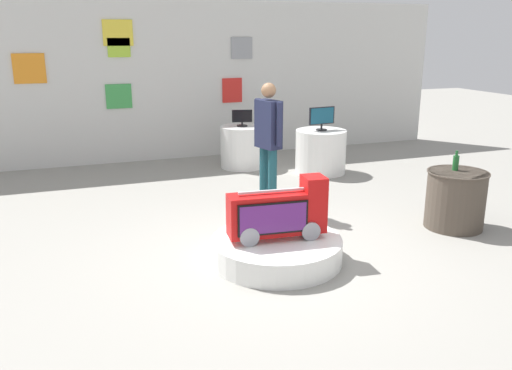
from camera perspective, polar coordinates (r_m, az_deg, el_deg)
The scene contains 11 objects.
ground_plane at distance 6.07m, azimuth 3.19°, elevation -7.38°, with size 30.00×30.00×0.00m, color gray.
back_wall_display at distance 10.61m, azimuth -8.03°, elevation 11.00°, with size 11.14×0.13×3.03m.
main_display_pedestal at distance 5.84m, azimuth 2.21°, elevation -6.95°, with size 1.43×1.43×0.26m, color white.
novelty_firetruck_tv at distance 5.69m, azimuth 2.47°, elevation -3.17°, with size 1.08×0.41×0.67m.
display_pedestal_left_rear at distance 9.87m, azimuth -1.49°, elevation 4.13°, with size 0.81×0.81×0.77m, color white.
tv_on_left_rear at distance 9.77m, azimuth -1.50°, elevation 7.24°, with size 0.37×0.20×0.30m.
display_pedestal_center_rear at distance 9.52m, azimuth 6.96°, elevation 3.59°, with size 0.89×0.89×0.77m, color white.
tv_on_center_rear at distance 9.41m, azimuth 7.09°, elevation 7.25°, with size 0.50×0.20×0.41m.
side_table_round at distance 7.21m, azimuth 20.64°, elevation -1.42°, with size 0.76×0.76×0.74m.
bottle_on_side_table at distance 7.15m, azimuth 20.68°, elevation 2.29°, with size 0.08×0.08×0.25m.
shopper_browsing_near_truck at distance 7.23m, azimuth 1.33°, elevation 5.13°, with size 0.30×0.54×1.78m.
Camera 1 is at (-2.21, -5.12, 2.40)m, focal length 37.22 mm.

